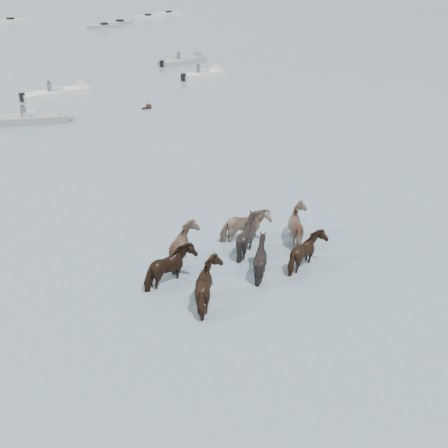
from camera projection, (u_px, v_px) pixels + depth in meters
ground at (225, 255)px, 17.74m from camera, size 400.00×400.00×0.00m
pony_herd at (241, 251)px, 17.00m from camera, size 6.99×4.31×1.56m
swimming_pony at (148, 107)px, 36.01m from camera, size 0.72×0.44×0.44m
motorboat_b at (43, 118)px, 32.82m from camera, size 5.15×3.58×1.92m
motorboat_c at (65, 92)px, 39.71m from camera, size 5.86×1.93×1.92m
motorboat_d at (208, 74)px, 46.53m from camera, size 5.28×2.39×1.92m
motorboat_e at (188, 60)px, 53.16m from camera, size 6.24×2.65×1.92m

